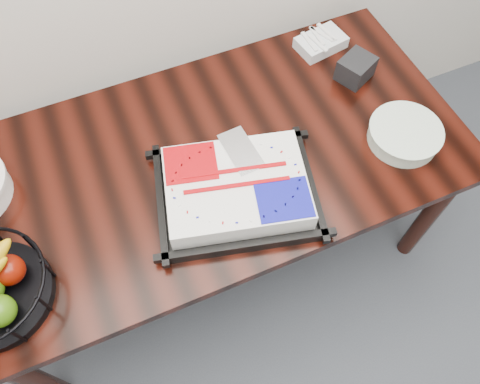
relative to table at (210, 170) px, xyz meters
name	(u,v)px	position (x,y,z in m)	size (l,w,h in m)	color
table	(210,170)	(0.00, 0.00, 0.00)	(1.80, 0.90, 0.75)	black
cake_tray	(236,189)	(0.03, -0.18, 0.13)	(0.59, 0.51, 0.10)	black
plate_stack	(404,135)	(0.65, -0.20, 0.12)	(0.25, 0.25, 0.06)	white
fork_bag	(321,42)	(0.60, 0.32, 0.11)	(0.20, 0.15, 0.05)	silver
napkin_box	(356,69)	(0.65, 0.13, 0.13)	(0.12, 0.11, 0.09)	black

